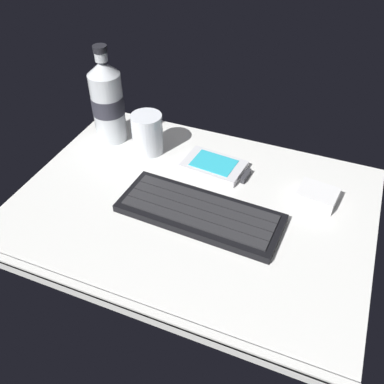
{
  "coord_description": "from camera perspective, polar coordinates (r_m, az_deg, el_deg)",
  "views": [
    {
      "loc": [
        21.87,
        -53.5,
        53.27
      ],
      "look_at": [
        0.0,
        0.0,
        3.0
      ],
      "focal_mm": 40.31,
      "sensor_mm": 36.0,
      "label": 1
    }
  ],
  "objects": [
    {
      "name": "handheld_device",
      "position": [
        0.86,
        3.3,
        3.39
      ],
      "size": [
        13.29,
        8.73,
        1.5
      ],
      "color": "silver",
      "rests_on": "ground_plane"
    },
    {
      "name": "charger_block",
      "position": [
        0.82,
        16.22,
        -0.52
      ],
      "size": [
        7.69,
        6.48,
        2.4
      ],
      "primitive_type": "cube",
      "rotation": [
        0.0,
        0.0,
        -0.13
      ],
      "color": "white",
      "rests_on": "ground_plane"
    },
    {
      "name": "keyboard",
      "position": [
        0.76,
        1.02,
        -2.75
      ],
      "size": [
        29.51,
        12.41,
        1.7
      ],
      "color": "black",
      "rests_on": "ground_plane"
    },
    {
      "name": "ground_plane",
      "position": [
        0.79,
        -0.06,
        -2.28
      ],
      "size": [
        64.0,
        48.0,
        2.8
      ],
      "color": "silver"
    },
    {
      "name": "juice_cup",
      "position": [
        0.9,
        -5.91,
        7.51
      ],
      "size": [
        6.4,
        6.4,
        8.5
      ],
      "color": "silver",
      "rests_on": "ground_plane"
    },
    {
      "name": "water_bottle",
      "position": [
        0.93,
        -11.13,
        11.7
      ],
      "size": [
        6.73,
        6.73,
        20.8
      ],
      "color": "silver",
      "rests_on": "ground_plane"
    }
  ]
}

